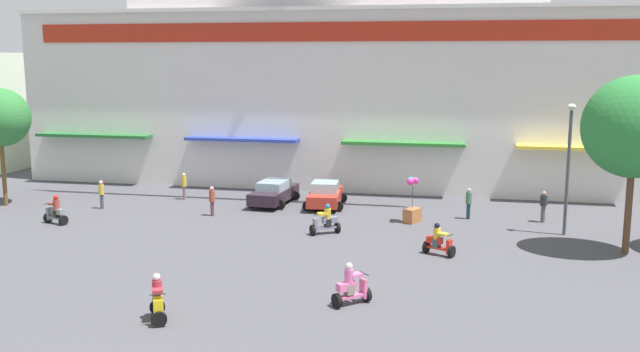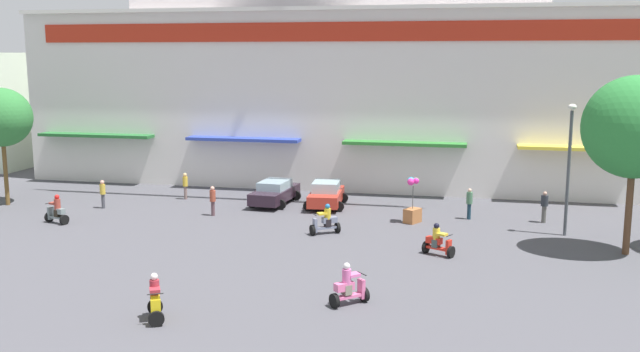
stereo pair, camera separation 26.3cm
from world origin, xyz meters
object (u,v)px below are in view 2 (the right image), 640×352
at_px(scooter_rider_4, 155,301).
at_px(scooter_rider_6, 349,287).
at_px(parked_car_1, 326,194).
at_px(plaza_tree_3, 635,127).
at_px(balloon_vendor_cart, 413,202).
at_px(pedestrian_2, 103,192).
at_px(scooter_rider_5, 438,242).
at_px(scooter_rider_0, 326,222).
at_px(pedestrian_3, 469,202).
at_px(pedestrian_0, 213,199).
at_px(pedestrian_4, 185,184).
at_px(streetlamp_near, 569,159).
at_px(pedestrian_1, 544,205).
at_px(plaza_tree_2, 1,118).
at_px(scooter_rider_1, 57,212).
at_px(parked_car_0, 275,192).

relative_size(scooter_rider_4, scooter_rider_6, 1.02).
height_order(parked_car_1, scooter_rider_6, scooter_rider_6).
height_order(plaza_tree_3, balloon_vendor_cart, plaza_tree_3).
bearing_deg(scooter_rider_6, pedestrian_2, 142.95).
relative_size(parked_car_1, scooter_rider_5, 2.73).
bearing_deg(scooter_rider_0, scooter_rider_4, -104.46).
bearing_deg(pedestrian_2, scooter_rider_0, -12.28).
bearing_deg(scooter_rider_5, pedestrian_3, 80.14).
height_order(pedestrian_0, pedestrian_4, pedestrian_0).
bearing_deg(streetlamp_near, scooter_rider_6, -126.16).
bearing_deg(pedestrian_3, scooter_rider_4, -120.49).
xyz_separation_m(scooter_rider_4, scooter_rider_5, (8.76, 9.74, -0.08)).
bearing_deg(plaza_tree_3, streetlamp_near, 128.11).
bearing_deg(scooter_rider_5, pedestrian_1, 55.13).
bearing_deg(balloon_vendor_cart, plaza_tree_2, -178.30).
xyz_separation_m(plaza_tree_3, parked_car_1, (-14.96, 6.69, -4.88)).
bearing_deg(pedestrian_0, scooter_rider_5, -22.40).
relative_size(pedestrian_3, streetlamp_near, 0.26).
relative_size(scooter_rider_1, pedestrian_1, 0.93).
bearing_deg(parked_car_0, pedestrian_3, -7.40).
bearing_deg(pedestrian_1, pedestrian_2, -175.76).
distance_m(scooter_rider_1, pedestrian_3, 21.76).
distance_m(plaza_tree_3, streetlamp_near, 4.07).
xyz_separation_m(parked_car_1, scooter_rider_5, (6.85, -8.65, -0.16)).
relative_size(plaza_tree_2, scooter_rider_4, 4.30).
bearing_deg(pedestrian_3, plaza_tree_2, -175.42).
xyz_separation_m(plaza_tree_3, scooter_rider_1, (-27.87, -0.28, -4.99)).
bearing_deg(pedestrian_3, balloon_vendor_cart, -153.85).
xyz_separation_m(pedestrian_3, pedestrian_4, (-16.93, 1.64, -0.02)).
relative_size(plaza_tree_2, pedestrian_1, 4.11).
distance_m(pedestrian_3, streetlamp_near, 5.93).
height_order(plaza_tree_2, parked_car_0, plaza_tree_2).
height_order(plaza_tree_3, parked_car_1, plaza_tree_3).
distance_m(plaza_tree_2, pedestrian_4, 11.09).
bearing_deg(scooter_rider_1, parked_car_0, 35.74).
distance_m(scooter_rider_1, scooter_rider_6, 19.10).
xyz_separation_m(scooter_rider_1, scooter_rider_6, (17.03, -8.64, 0.01)).
relative_size(plaza_tree_2, balloon_vendor_cart, 2.83).
bearing_deg(pedestrian_1, scooter_rider_0, -155.89).
bearing_deg(scooter_rider_1, scooter_rider_6, -26.91).
relative_size(plaza_tree_3, pedestrian_3, 4.68).
height_order(plaza_tree_3, pedestrian_0, plaza_tree_3).
distance_m(plaza_tree_2, pedestrian_3, 26.90).
height_order(scooter_rider_1, pedestrian_1, pedestrian_1).
height_order(parked_car_1, scooter_rider_4, scooter_rider_4).
distance_m(plaza_tree_3, parked_car_0, 19.91).
xyz_separation_m(plaza_tree_2, pedestrian_4, (9.55, 3.77, -4.19)).
xyz_separation_m(scooter_rider_4, streetlamp_near, (14.63, 14.56, 3.10)).
relative_size(scooter_rider_5, pedestrian_2, 0.91).
relative_size(scooter_rider_4, pedestrian_4, 0.98).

